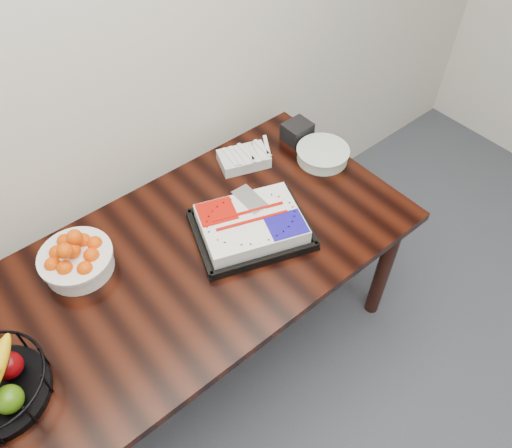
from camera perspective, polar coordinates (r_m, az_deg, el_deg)
table at (r=2.00m, az=-7.53°, el=-5.36°), size 1.80×0.90×0.75m
cake_tray at (r=1.96m, az=-0.57°, el=-0.21°), size 0.54×0.48×0.09m
tangerine_bowl at (r=1.94m, az=-19.96°, el=-3.47°), size 0.27×0.27×0.17m
plate_stack at (r=2.29m, az=7.62°, el=7.90°), size 0.24×0.24×0.06m
fork_bag at (r=2.25m, az=-1.41°, el=7.52°), size 0.25×0.21×0.06m
napkin_box at (r=2.38m, az=4.72°, el=10.47°), size 0.13×0.11×0.09m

